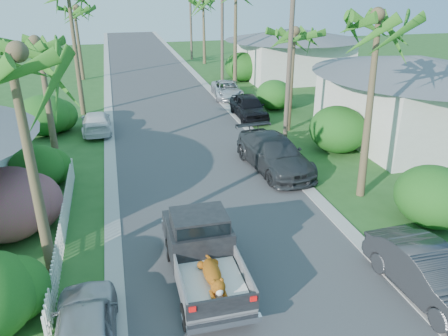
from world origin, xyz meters
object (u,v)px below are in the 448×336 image
object	(u,v)px
parked_car_rm	(274,154)
utility_pole_b	(289,62)
pickup_truck	(202,247)
palm_r_b	(294,32)
palm_l_d	(74,8)
house_right_far	(293,56)
parked_car_rf	(249,107)
utility_pole_c	(222,33)
parked_car_ln	(85,329)
palm_r_a	(382,16)
palm_l_b	(38,42)
palm_l_a	(10,54)
parked_car_rd	(227,90)
parked_car_rn	(429,275)
parked_car_lf	(96,122)
palm_r_d	(203,0)
house_right_near	(413,101)
utility_pole_d	(191,19)

from	to	relation	value
parked_car_rm	utility_pole_b	world-z (taller)	utility_pole_b
pickup_truck	palm_r_b	size ratio (longest dim) A/B	0.71
palm_l_d	house_right_far	world-z (taller)	palm_l_d
parked_car_rf	utility_pole_c	bearing A→B (deg)	87.67
parked_car_ln	palm_r_a	xyz separation A→B (m)	(11.30, 6.36, 6.74)
utility_pole_c	palm_r_a	bearing A→B (deg)	-88.18
utility_pole_c	palm_l_d	bearing A→B (deg)	153.62
parked_car_rf	palm_l_b	bearing A→B (deg)	-151.12
palm_l_b	parked_car_rm	bearing A→B (deg)	-13.81
palm_l_a	palm_r_b	distance (m)	17.57
palm_l_b	palm_r_a	bearing A→B (deg)	-24.61
parked_car_rd	utility_pole_c	distance (m)	5.63
parked_car_rn	house_right_far	bearing A→B (deg)	72.14
pickup_truck	parked_car_lf	bearing A→B (deg)	102.39
parked_car_rf	palm_r_d	distance (m)	22.65
pickup_truck	utility_pole_c	world-z (taller)	utility_pole_c
parked_car_rm	parked_car_rn	bearing A→B (deg)	-89.65
palm_l_b	palm_r_b	xyz separation A→B (m)	(13.40, 3.00, -0.20)
parked_car_rd	parked_car_lf	size ratio (longest dim) A/B	1.07
parked_car_rm	palm_l_b	world-z (taller)	palm_l_b
palm_l_b	utility_pole_c	xyz separation A→B (m)	(12.40, 16.00, -1.55)
parked_car_rf	parked_car_lf	size ratio (longest dim) A/B	1.06
parked_car_ln	house_right_near	bearing A→B (deg)	-145.74
palm_l_b	palm_r_a	distance (m)	14.47
house_right_near	utility_pole_d	world-z (taller)	utility_pole_d
palm_l_d	utility_pole_b	size ratio (longest dim) A/B	0.86
parked_car_rf	parked_car_lf	distance (m)	10.02
parked_car_rm	parked_car_rd	size ratio (longest dim) A/B	1.23
palm_l_b	palm_l_d	bearing A→B (deg)	89.22
pickup_truck	parked_car_rf	bearing A→B (deg)	67.93
parked_car_rm	utility_pole_c	xyz separation A→B (m)	(2.00, 18.56, 3.78)
parked_car_rd	utility_pole_d	world-z (taller)	utility_pole_d
palm_l_d	parked_car_rd	bearing A→B (deg)	-40.90
palm_l_d	house_right_near	xyz separation A→B (m)	(19.50, -22.00, -4.22)
house_right_far	utility_pole_d	xyz separation A→B (m)	(-7.40, 13.00, 2.48)
palm_l_a	utility_pole_c	world-z (taller)	utility_pole_c
parked_car_rm	palm_r_a	world-z (taller)	palm_r_a
house_right_near	utility_pole_c	world-z (taller)	utility_pole_c
palm_r_d	house_right_near	world-z (taller)	palm_r_d
palm_l_a	house_right_near	world-z (taller)	palm_l_a
utility_pole_b	palm_r_a	bearing A→B (deg)	-84.29
house_right_far	palm_r_a	bearing A→B (deg)	-105.60
parked_car_ln	parked_car_rm	bearing A→B (deg)	-131.48
utility_pole_b	palm_r_d	bearing A→B (deg)	88.09
house_right_near	utility_pole_d	xyz separation A→B (m)	(-7.40, 31.00, 2.38)
parked_car_rd	utility_pole_c	bearing A→B (deg)	86.99
parked_car_ln	parked_car_rf	bearing A→B (deg)	-118.54
house_right_far	utility_pole_b	bearing A→B (deg)	-113.52
parked_car_rf	house_right_far	distance (m)	14.32
house_right_near	parked_car_rf	bearing A→B (deg)	142.24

